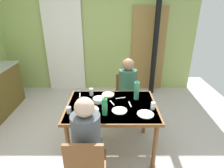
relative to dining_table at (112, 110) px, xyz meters
name	(u,v)px	position (x,y,z in m)	size (l,w,h in m)	color
ground_plane	(87,150)	(-0.38, -0.04, -0.67)	(6.07, 6.07, 0.00)	#BEB4AF
wall_back	(96,34)	(-0.38, 2.30, 0.70)	(4.73, 0.10, 2.74)	#9DB360
door_wooden	(148,50)	(0.87, 2.22, 0.33)	(0.80, 0.05, 2.00)	olive
stove_pipe_column	(156,36)	(0.98, 1.95, 0.70)	(0.12, 0.12, 2.74)	black
curtain_panel	(65,44)	(-1.13, 2.20, 0.48)	(0.90, 0.03, 2.30)	white
dining_table	(112,110)	(0.00, 0.00, 0.00)	(1.23, 0.90, 0.75)	brown
chair_near_diner	(87,166)	(-0.26, -0.80, -0.18)	(0.40, 0.40, 0.87)	brown
chair_far_diner	(127,95)	(0.27, 0.80, -0.18)	(0.40, 0.40, 0.87)	brown
person_near_diner	(87,135)	(-0.26, -0.67, 0.11)	(0.30, 0.37, 0.77)	#4E5955
person_far_diner	(128,84)	(0.27, 0.67, 0.11)	(0.30, 0.37, 0.77)	#316952
water_bottle_green_near	(137,90)	(0.36, 0.18, 0.22)	(0.08, 0.08, 0.30)	#3C9369
water_bottle_green_far	(105,106)	(-0.08, -0.24, 0.20)	(0.07, 0.07, 0.26)	#2D9E58
serving_bowl_center	(99,100)	(-0.18, 0.10, 0.11)	(0.17, 0.17, 0.06)	silver
dinner_plate_near_left	(120,111)	(0.10, -0.15, 0.09)	(0.20, 0.20, 0.01)	white
dinner_plate_near_right	(91,110)	(-0.28, -0.13, 0.09)	(0.22, 0.22, 0.01)	white
dinner_plate_far_center	(146,114)	(0.43, -0.24, 0.09)	(0.21, 0.21, 0.01)	white
drinking_glass_by_near_diner	(153,106)	(0.54, -0.10, 0.13)	(0.06, 0.06, 0.10)	silver
drinking_glass_by_far_diner	(69,110)	(-0.54, -0.20, 0.12)	(0.06, 0.06, 0.09)	silver
drinking_glass_spare_center	(92,92)	(-0.31, 0.30, 0.13)	(0.06, 0.06, 0.11)	silver
bread_plate_sliced	(108,95)	(-0.05, 0.30, 0.09)	(0.19, 0.19, 0.02)	#DBB77A
cutlery_knife_near	(130,104)	(0.25, 0.02, 0.08)	(0.15, 0.02, 0.00)	silver
cutlery_fork_near	(80,95)	(-0.48, 0.30, 0.08)	(0.15, 0.02, 0.00)	silver
cutlery_knife_far	(121,98)	(0.13, 0.20, 0.08)	(0.15, 0.02, 0.00)	silver
cutlery_fork_far	(112,103)	(0.01, 0.06, 0.08)	(0.15, 0.02, 0.00)	silver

